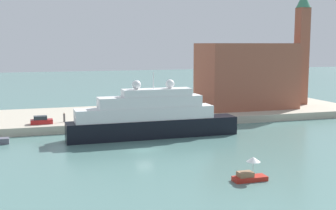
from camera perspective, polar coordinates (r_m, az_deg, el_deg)
ground at (r=66.46m, az=-3.02°, el=-5.84°), size 400.00×400.00×0.00m
quay_dock at (r=92.89m, az=-7.29°, el=-1.50°), size 110.00×23.41×1.47m
large_yacht at (r=74.93m, az=-2.18°, el=-1.64°), size 29.13×4.15×11.05m
small_motorboat at (r=52.70m, az=10.43°, el=-8.57°), size 3.98×1.61×2.80m
harbor_building at (r=101.36m, az=9.97°, el=3.74°), size 20.53×12.24×14.39m
bell_tower at (r=109.75m, az=16.79°, el=7.43°), size 3.40×3.40×26.20m
parked_car at (r=82.86m, az=-15.95°, el=-1.92°), size 3.86×1.70×1.46m
person_figure at (r=83.79m, az=-13.17°, el=-1.58°), size 0.36×0.36×1.75m
mooring_bollard at (r=83.29m, az=-2.79°, el=-1.78°), size 0.54×0.54×0.66m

